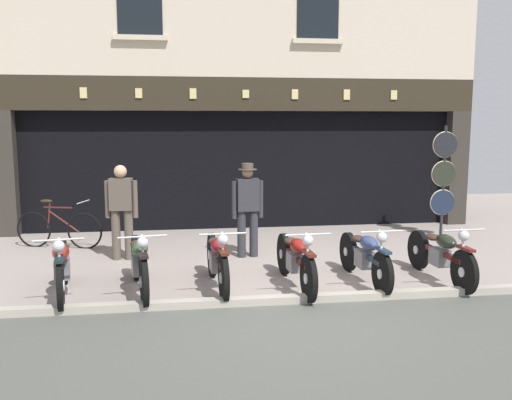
% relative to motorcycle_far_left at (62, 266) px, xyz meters
% --- Properties ---
extents(ground, '(22.36, 22.00, 0.18)m').
position_rel_motorcycle_far_left_xyz_m(ground, '(3.02, -1.79, -0.47)').
color(ground, gray).
extents(shop_facade, '(10.66, 4.42, 6.40)m').
position_rel_motorcycle_far_left_xyz_m(shop_facade, '(3.02, 6.20, 1.30)').
color(shop_facade, black).
rests_on(shop_facade, ground).
extents(motorcycle_far_left, '(0.62, 1.96, 0.92)m').
position_rel_motorcycle_far_left_xyz_m(motorcycle_far_left, '(0.00, 0.00, 0.00)').
color(motorcycle_far_left, black).
rests_on(motorcycle_far_left, ground).
extents(motorcycle_left, '(0.62, 2.00, 0.93)m').
position_rel_motorcycle_far_left_xyz_m(motorcycle_left, '(1.03, 0.02, 0.01)').
color(motorcycle_left, black).
rests_on(motorcycle_left, ground).
extents(motorcycle_center_left, '(0.62, 1.98, 0.93)m').
position_rel_motorcycle_far_left_xyz_m(motorcycle_center_left, '(2.12, 0.05, 0.00)').
color(motorcycle_center_left, black).
rests_on(motorcycle_center_left, ground).
extents(motorcycle_center, '(0.62, 2.03, 0.91)m').
position_rel_motorcycle_far_left_xyz_m(motorcycle_center, '(3.24, -0.05, -0.00)').
color(motorcycle_center, black).
rests_on(motorcycle_center, ground).
extents(motorcycle_center_right, '(0.62, 1.95, 0.90)m').
position_rel_motorcycle_far_left_xyz_m(motorcycle_center_right, '(4.30, 0.03, -0.01)').
color(motorcycle_center_right, black).
rests_on(motorcycle_center_right, ground).
extents(motorcycle_right, '(0.62, 1.99, 0.91)m').
position_rel_motorcycle_far_left_xyz_m(motorcycle_right, '(5.45, -0.04, -0.01)').
color(motorcycle_right, black).
rests_on(motorcycle_right, ground).
extents(salesman_left, '(0.56, 0.27, 1.64)m').
position_rel_motorcycle_far_left_xyz_m(salesman_left, '(0.62, 1.96, 0.48)').
color(salesman_left, brown).
rests_on(salesman_left, ground).
extents(shopkeeper_center, '(0.56, 0.33, 1.66)m').
position_rel_motorcycle_far_left_xyz_m(shopkeeper_center, '(2.79, 1.85, 0.49)').
color(shopkeeper_center, '#2D2D33').
rests_on(shopkeeper_center, ground).
extents(tyre_sign_pole, '(0.54, 0.06, 2.29)m').
position_rel_motorcycle_far_left_xyz_m(tyre_sign_pole, '(7.02, 3.06, 0.86)').
color(tyre_sign_pole, '#232328').
rests_on(tyre_sign_pole, ground).
extents(advert_board_near, '(0.66, 0.03, 0.98)m').
position_rel_motorcycle_far_left_xyz_m(advert_board_near, '(0.50, 4.60, 1.46)').
color(advert_board_near, silver).
extents(advert_board_far, '(0.69, 0.03, 1.07)m').
position_rel_motorcycle_far_left_xyz_m(advert_board_far, '(-0.68, 4.60, 1.41)').
color(advert_board_far, silver).
extents(leaning_bicycle, '(1.66, 0.65, 0.94)m').
position_rel_motorcycle_far_left_xyz_m(leaning_bicycle, '(-0.67, 3.06, -0.06)').
color(leaning_bicycle, black).
rests_on(leaning_bicycle, ground).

